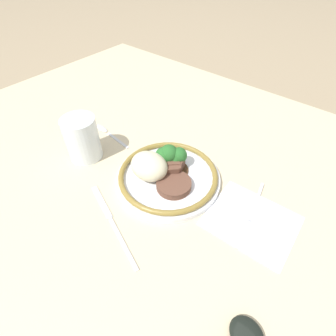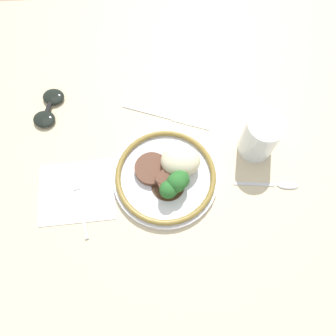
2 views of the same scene
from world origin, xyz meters
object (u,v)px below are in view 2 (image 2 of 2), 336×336
Objects in this scene: fork at (78,190)px; spoon at (280,185)px; knife at (169,118)px; plate at (169,175)px; juice_glass at (259,138)px; sunglasses at (49,108)px.

spoon is at bearing -104.22° from fork.
spoon is at bearing -18.76° from knife.
fork is 0.45m from spoon.
knife is 0.30m from spoon.
spoon is (0.24, -0.03, -0.02)m from plate.
plate is at bearing -162.27° from juice_glass.
fork is (-0.40, -0.08, -0.04)m from juice_glass.
plate is 1.61× the size of spoon.
knife is (0.01, 0.16, -0.02)m from plate.
sunglasses is (-0.48, 0.13, -0.04)m from juice_glass.
juice_glass is 0.11m from spoon.
plate is 0.16m from knife.
knife is at bearing 7.72° from sunglasses.
knife is at bearing -63.22° from fork.
spoon is at bearing -7.79° from sunglasses.
fork is at bearing -175.78° from spoon.
knife is at bearing 86.18° from plate.
fork is 0.23m from sunglasses.
plate is 0.20m from fork.
spoon is at bearing -66.49° from juice_glass.
sunglasses is (-0.52, 0.23, 0.01)m from spoon.
sunglasses reaches higher than fork.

